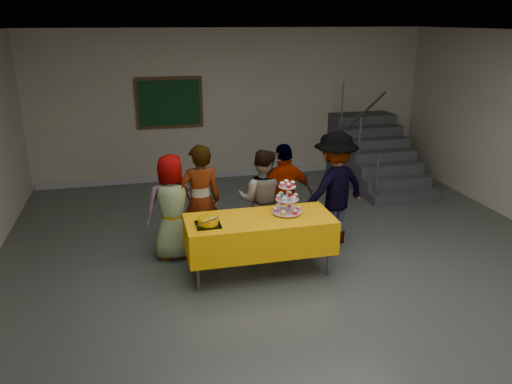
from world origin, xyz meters
TOP-DOWN VIEW (x-y plane):
  - room_shell at (0.00, 0.02)m, footprint 10.00×10.04m
  - bake_table at (-0.51, 0.74)m, footprint 1.88×0.78m
  - cupcake_stand at (-0.13, 0.81)m, footprint 0.38×0.38m
  - bear_cake at (-1.18, 0.66)m, footprint 0.32×0.36m
  - schoolchild_a at (-1.55, 1.48)m, footprint 0.72×0.47m
  - schoolchild_b at (-1.17, 1.42)m, footprint 0.62×0.44m
  - schoolchild_c at (-0.29, 1.48)m, footprint 0.87×0.79m
  - schoolchild_d at (0.03, 1.44)m, footprint 0.95×0.52m
  - schoolchild_e at (0.77, 1.41)m, footprint 1.23×0.95m
  - staircase at (2.70, 4.13)m, footprint 1.30×2.40m
  - noticeboard at (-1.29, 4.96)m, footprint 1.30×0.05m

SIDE VIEW (x-z plane):
  - staircase at x=2.70m, z-range -0.53..1.51m
  - bake_table at x=-0.51m, z-range 0.17..0.94m
  - schoolchild_c at x=-0.29m, z-range 0.00..1.47m
  - schoolchild_a at x=-1.55m, z-range 0.00..1.47m
  - schoolchild_d at x=0.03m, z-range 0.00..1.54m
  - schoolchild_b at x=-1.17m, z-range 0.00..1.60m
  - bear_cake at x=-1.18m, z-range 0.77..0.89m
  - schoolchild_e at x=0.77m, z-range 0.00..1.67m
  - cupcake_stand at x=-0.13m, z-range 0.73..1.17m
  - noticeboard at x=-1.29m, z-range 1.10..2.10m
  - room_shell at x=0.00m, z-range 0.62..3.64m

